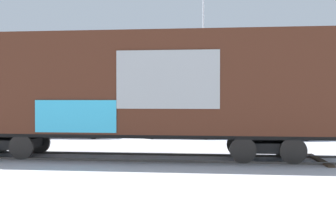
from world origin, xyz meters
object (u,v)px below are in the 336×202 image
(flagpole, at_px, (203,40))
(parked_car_silver, at_px, (71,123))
(freight_car, at_px, (133,86))
(parked_car_blue, at_px, (273,123))
(parked_car_white, at_px, (179,123))

(flagpole, xyz_separation_m, parked_car_silver, (-7.56, -5.48, -5.53))
(freight_car, height_order, parked_car_blue, freight_car)
(parked_car_white, height_order, parked_car_blue, parked_car_blue)
(freight_car, xyz_separation_m, parked_car_blue, (6.43, 6.78, -1.82))
(freight_car, relative_size, parked_car_blue, 3.59)
(flagpole, bearing_deg, freight_car, -102.13)
(flagpole, height_order, parked_car_white, flagpole)
(parked_car_white, xyz_separation_m, parked_car_blue, (5.21, -0.20, 0.05))
(parked_car_white, distance_m, parked_car_blue, 5.21)
(parked_car_silver, bearing_deg, parked_car_blue, 1.21)
(freight_car, height_order, parked_car_white, freight_car)
(flagpole, bearing_deg, parked_car_blue, -53.68)
(flagpole, distance_m, parked_car_blue, 8.48)
(parked_car_silver, distance_m, parked_car_blue, 11.41)
(flagpole, relative_size, parked_car_silver, 2.22)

